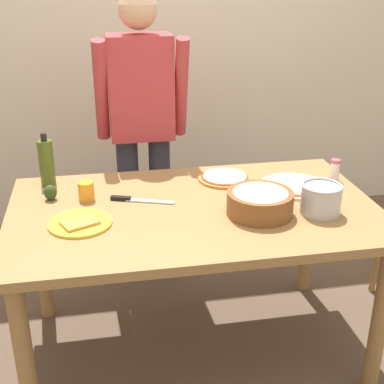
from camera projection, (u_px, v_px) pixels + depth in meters
ground at (194, 347)px, 2.62m from camera, size 8.00×8.00×0.00m
wall_back at (150, 34)px, 3.55m from camera, size 5.60×0.10×2.60m
dining_table at (194, 226)px, 2.36m from camera, size 1.60×0.96×0.76m
person_cook at (142, 122)px, 2.91m from camera, size 0.49×0.25×1.62m
pizza_raw_on_board at (293, 185)px, 2.52m from camera, size 0.32×0.32×0.02m
pizza_cooked_on_tray at (225, 178)px, 2.61m from camera, size 0.26×0.26×0.02m
plate_with_slice at (80, 223)px, 2.16m from camera, size 0.26×0.26×0.02m
popcorn_bowl at (260, 201)px, 2.24m from camera, size 0.28×0.28×0.11m
olive_oil_bottle at (46, 162)px, 2.51m from camera, size 0.07×0.07×0.26m
steel_pot at (321, 199)px, 2.24m from camera, size 0.17×0.17×0.13m
cup_orange at (86, 191)px, 2.38m from camera, size 0.07×0.07×0.08m
salt_shaker at (335, 170)px, 2.59m from camera, size 0.04×0.04×0.11m
chef_knife at (135, 200)px, 2.38m from camera, size 0.28×0.12×0.02m
avocado at (50, 193)px, 2.38m from camera, size 0.06×0.06×0.07m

